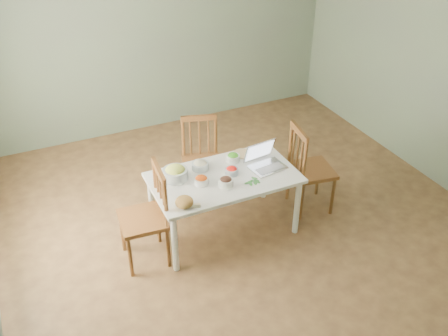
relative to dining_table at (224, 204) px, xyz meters
name	(u,v)px	position (x,y,z in m)	size (l,w,h in m)	color
floor	(239,219)	(0.23, 0.09, -0.34)	(5.00, 5.00, 0.00)	#493120
wall_back	(159,34)	(0.23, 2.59, 1.01)	(5.00, 0.00, 2.70)	slate
wall_front	(438,284)	(0.23, -2.41, 1.01)	(5.00, 0.00, 2.70)	slate
wall_right	(439,67)	(2.73, 0.09, 1.01)	(0.00, 5.00, 2.70)	slate
dining_table	(224,204)	(0.00, 0.00, 0.00)	(1.46, 0.82, 0.68)	white
chair_far	(201,162)	(0.02, 0.64, 0.14)	(0.43, 0.41, 0.97)	#542F11
chair_left	(142,217)	(-0.89, -0.07, 0.17)	(0.45, 0.43, 1.02)	#542F11
chair_right	(312,168)	(1.05, -0.02, 0.17)	(0.45, 0.43, 1.03)	#542F11
bread_boule	(184,202)	(-0.54, -0.30, 0.40)	(0.17, 0.17, 0.11)	#A27440
butter_stick	(194,206)	(-0.46, -0.34, 0.36)	(0.12, 0.03, 0.03)	beige
bowl_squash	(175,173)	(-0.45, 0.17, 0.41)	(0.25, 0.25, 0.14)	#F3E95E
bowl_carrot	(201,180)	(-0.25, -0.02, 0.38)	(0.15, 0.15, 0.08)	#E23C03
bowl_onion	(200,165)	(-0.16, 0.23, 0.39)	(0.17, 0.17, 0.09)	white
bowl_mushroom	(226,182)	(-0.05, -0.16, 0.39)	(0.15, 0.15, 0.10)	#361F18
bowl_redpep	(232,171)	(0.09, 0.01, 0.38)	(0.14, 0.14, 0.08)	red
bowl_broccoli	(233,157)	(0.21, 0.23, 0.39)	(0.14, 0.14, 0.09)	#236614
flatbread	(242,154)	(0.36, 0.30, 0.35)	(0.20, 0.20, 0.02)	#CDBB8A
basil_bunch	(252,181)	(0.21, -0.20, 0.35)	(0.18, 0.18, 0.02)	#23722B
laptop	(268,158)	(0.47, -0.05, 0.46)	(0.35, 0.31, 0.24)	silver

